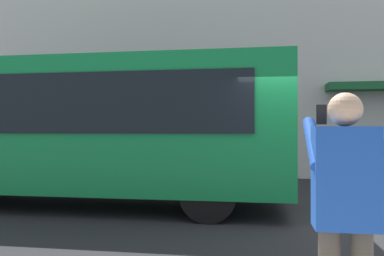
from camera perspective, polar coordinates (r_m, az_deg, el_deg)
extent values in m
plane|color=#232326|center=(7.45, 16.65, -12.78)|extent=(60.00, 60.00, 0.00)
cube|color=beige|center=(14.72, 13.03, 17.03)|extent=(28.00, 0.80, 12.00)
cube|color=#0F7238|center=(8.83, -16.46, 0.28)|extent=(9.00, 2.50, 2.60)
cube|color=black|center=(7.73, -20.52, 3.34)|extent=(7.60, 0.06, 1.10)
cylinder|color=black|center=(9.16, 4.01, -7.28)|extent=(1.00, 0.28, 1.00)
cylinder|color=black|center=(6.99, 2.34, -9.44)|extent=(1.00, 0.28, 1.00)
cube|color=#1E4CAD|center=(2.76, 21.16, -6.66)|extent=(0.40, 0.24, 0.66)
sphere|color=#D8A884|center=(2.75, 21.14, 2.50)|extent=(0.22, 0.22, 0.22)
cylinder|color=#1E4CAD|center=(2.87, 16.97, -2.02)|extent=(0.09, 0.48, 0.37)
cube|color=black|center=(3.03, 18.11, 1.85)|extent=(0.07, 0.01, 0.14)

